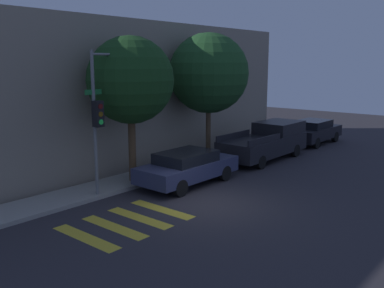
% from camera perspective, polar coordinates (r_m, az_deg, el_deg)
% --- Properties ---
extents(ground_plane, '(60.00, 60.00, 0.00)m').
position_cam_1_polar(ground_plane, '(14.86, 2.05, -7.99)').
color(ground_plane, '#2D2B30').
extents(sidewalk, '(26.00, 1.78, 0.14)m').
position_cam_1_polar(sidewalk, '(17.55, -8.54, -4.90)').
color(sidewalk, gray).
rests_on(sidewalk, ground).
extents(building_row, '(26.00, 6.00, 6.65)m').
position_cam_1_polar(building_row, '(20.39, -16.83, 6.24)').
color(building_row, gray).
rests_on(building_row, ground).
extents(crosswalk, '(3.49, 2.60, 0.00)m').
position_cam_1_polar(crosswalk, '(13.38, -8.66, -10.28)').
color(crosswalk, gold).
rests_on(crosswalk, ground).
extents(traffic_light_pole, '(2.40, 0.56, 5.22)m').
position_cam_1_polar(traffic_light_pole, '(15.42, -11.45, 5.57)').
color(traffic_light_pole, slate).
rests_on(traffic_light_pole, ground).
extents(sedan_near_corner, '(4.43, 1.87, 1.35)m').
position_cam_1_polar(sedan_near_corner, '(16.97, -0.61, -3.05)').
color(sedan_near_corner, '#2D3351').
rests_on(sedan_near_corner, ground).
extents(pickup_truck, '(5.51, 2.02, 1.77)m').
position_cam_1_polar(pickup_truck, '(21.82, 9.95, 0.37)').
color(pickup_truck, black).
rests_on(pickup_truck, ground).
extents(sedan_middle, '(4.33, 1.85, 1.41)m').
position_cam_1_polar(sedan_middle, '(26.58, 15.85, 1.67)').
color(sedan_middle, black).
rests_on(sedan_middle, ground).
extents(tree_near_corner, '(3.38, 3.38, 5.81)m').
position_cam_1_polar(tree_near_corner, '(16.76, -8.21, 8.38)').
color(tree_near_corner, '#4C3823').
rests_on(tree_near_corner, ground).
extents(tree_midblock, '(3.76, 3.76, 6.17)m').
position_cam_1_polar(tree_midblock, '(20.32, 2.24, 9.39)').
color(tree_midblock, brown).
rests_on(tree_midblock, ground).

